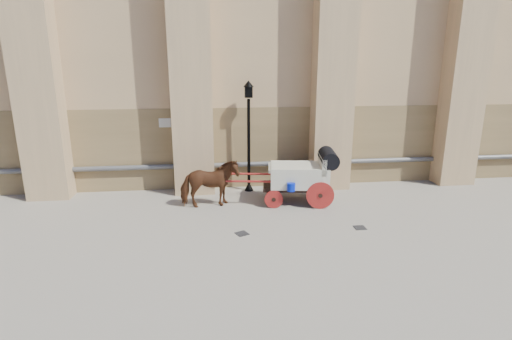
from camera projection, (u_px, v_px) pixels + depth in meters
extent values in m
plane|color=gray|center=(228.00, 230.00, 11.32)|extent=(90.00, 90.00, 0.00)
cube|color=olive|center=(274.00, 146.00, 15.13)|extent=(44.00, 0.35, 3.00)
cylinder|color=#59595B|center=(275.00, 164.00, 15.03)|extent=(42.00, 0.18, 0.18)
cube|color=beige|center=(165.00, 123.00, 14.24)|extent=(0.42, 0.04, 0.32)
imported|color=brown|center=(210.00, 184.00, 12.90)|extent=(1.95, 1.08, 1.57)
cube|color=black|center=(296.00, 186.00, 13.42)|extent=(2.32, 1.31, 0.12)
cube|color=beige|center=(299.00, 175.00, 13.32)|extent=(2.06, 1.51, 0.70)
cube|color=beige|center=(322.00, 164.00, 13.19)|extent=(0.33, 1.25, 0.55)
cube|color=beige|center=(274.00, 168.00, 13.28)|extent=(0.51, 1.14, 0.10)
cylinder|color=black|center=(328.00, 158.00, 13.13)|extent=(0.74, 1.32, 0.56)
cylinder|color=maroon|center=(320.00, 195.00, 12.83)|extent=(0.90, 0.19, 0.90)
cylinder|color=maroon|center=(316.00, 184.00, 14.02)|extent=(0.90, 0.19, 0.90)
cylinder|color=maroon|center=(274.00, 199.00, 12.91)|extent=(0.60, 0.15, 0.60)
cylinder|color=maroon|center=(273.00, 188.00, 14.11)|extent=(0.60, 0.15, 0.60)
cylinder|color=maroon|center=(246.00, 181.00, 12.96)|extent=(2.38, 0.43, 0.07)
cylinder|color=maroon|center=(248.00, 174.00, 13.83)|extent=(2.38, 0.43, 0.07)
cylinder|color=#041BB9|center=(291.00, 187.00, 12.70)|extent=(0.26, 0.26, 0.26)
cylinder|color=black|center=(249.00, 146.00, 14.35)|extent=(0.11, 0.11, 3.36)
cone|color=black|center=(249.00, 186.00, 14.74)|extent=(0.34, 0.34, 0.34)
cube|color=black|center=(249.00, 92.00, 13.85)|extent=(0.26, 0.26, 0.39)
cone|color=black|center=(248.00, 84.00, 13.78)|extent=(0.37, 0.37, 0.22)
cube|color=black|center=(242.00, 234.00, 11.04)|extent=(0.43, 0.43, 0.01)
cube|color=black|center=(360.00, 228.00, 11.43)|extent=(0.32, 0.32, 0.01)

